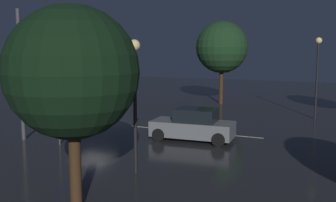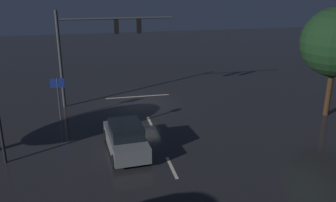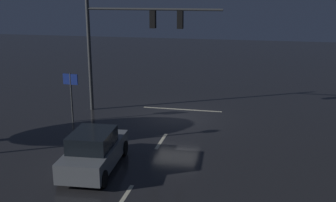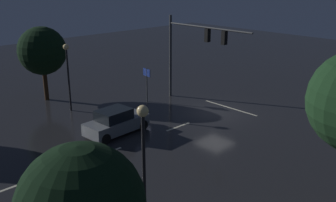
% 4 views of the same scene
% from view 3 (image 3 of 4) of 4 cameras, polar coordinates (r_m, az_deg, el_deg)
% --- Properties ---
extents(ground_plane, '(80.00, 80.00, 0.00)m').
position_cam_3_polar(ground_plane, '(24.29, 1.22, -2.31)').
color(ground_plane, '#232326').
extents(traffic_signal_assembly, '(8.10, 0.47, 6.85)m').
position_cam_3_polar(traffic_signal_assembly, '(24.57, -5.38, 9.28)').
color(traffic_signal_assembly, '#383A3D').
rests_on(traffic_signal_assembly, ground_plane).
extents(lane_dash_far, '(0.16, 2.20, 0.01)m').
position_cam_3_polar(lane_dash_far, '(20.59, -0.94, -5.56)').
color(lane_dash_far, beige).
rests_on(lane_dash_far, ground_plane).
extents(lane_dash_mid, '(0.16, 2.20, 0.01)m').
position_cam_3_polar(lane_dash_mid, '(15.34, -6.21, -13.32)').
color(lane_dash_mid, beige).
rests_on(lane_dash_mid, ground_plane).
extents(stop_bar, '(5.00, 0.16, 0.01)m').
position_cam_3_polar(stop_bar, '(25.93, 1.96, -1.17)').
color(stop_bar, beige).
rests_on(stop_bar, ground_plane).
extents(car_approaching, '(2.15, 4.46, 1.70)m').
position_cam_3_polar(car_approaching, '(17.52, -10.20, -6.85)').
color(car_approaching, slate).
rests_on(car_approaching, ground_plane).
extents(route_sign, '(0.90, 0.14, 2.82)m').
position_cam_3_polar(route_sign, '(23.69, -13.30, 1.92)').
color(route_sign, '#383A3D').
rests_on(route_sign, ground_plane).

